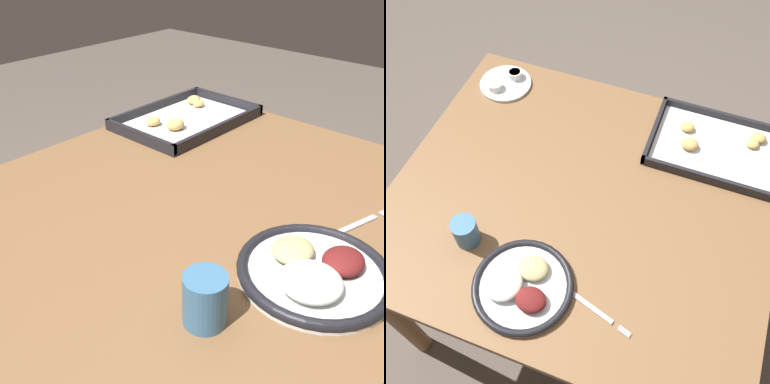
# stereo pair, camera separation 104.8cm
# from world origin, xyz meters

# --- Properties ---
(dining_table) EXTENTS (1.11, 0.96, 0.72)m
(dining_table) POSITION_xyz_m (0.00, 0.00, 0.62)
(dining_table) COLOR brown
(dining_table) RESTS_ON ground_plane
(dinner_plate) EXTENTS (0.26, 0.26, 0.05)m
(dinner_plate) POSITION_xyz_m (-0.05, -0.31, 0.74)
(dinner_plate) COLOR silver
(dinner_plate) RESTS_ON dining_table
(fork) EXTENTS (0.20, 0.07, 0.00)m
(fork) POSITION_xyz_m (0.14, -0.30, 0.72)
(fork) COLOR #B2B2B7
(fork) RESTS_ON dining_table
(baking_tray) EXTENTS (0.40, 0.28, 0.04)m
(baking_tray) POSITION_xyz_m (0.32, 0.32, 0.73)
(baking_tray) COLOR black
(baking_tray) RESTS_ON dining_table
(drinking_cup) EXTENTS (0.07, 0.07, 0.09)m
(drinking_cup) POSITION_xyz_m (-0.25, -0.23, 0.76)
(drinking_cup) COLOR #38668E
(drinking_cup) RESTS_ON dining_table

